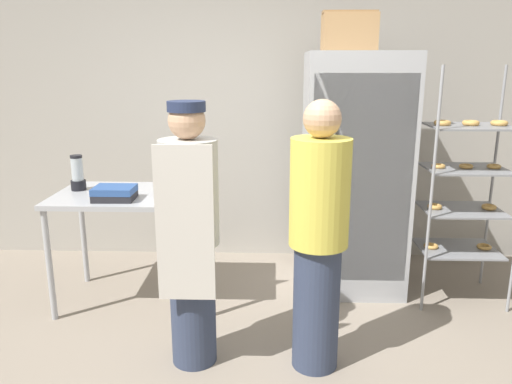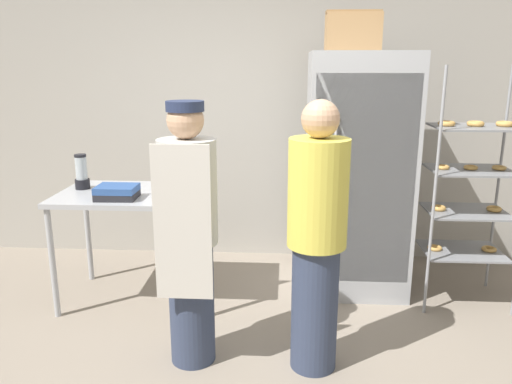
{
  "view_description": "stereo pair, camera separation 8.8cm",
  "coord_description": "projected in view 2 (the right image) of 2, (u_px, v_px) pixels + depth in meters",
  "views": [
    {
      "loc": [
        0.12,
        -2.39,
        1.79
      ],
      "look_at": [
        0.02,
        0.69,
        1.0
      ],
      "focal_mm": 35.0,
      "sensor_mm": 36.0,
      "label": 1
    },
    {
      "loc": [
        0.21,
        -2.39,
        1.79
      ],
      "look_at": [
        0.02,
        0.69,
        1.0
      ],
      "focal_mm": 35.0,
      "sensor_mm": 36.0,
      "label": 2
    }
  ],
  "objects": [
    {
      "name": "back_wall",
      "position": [
        265.0,
        92.0,
        4.54
      ],
      "size": [
        6.4,
        0.12,
        3.09
      ],
      "primitive_type": "cube",
      "color": "#ADA89E",
      "rests_on": "ground_plane"
    },
    {
      "name": "person_baker",
      "position": [
        189.0,
        233.0,
        2.92
      ],
      "size": [
        0.34,
        0.36,
        1.6
      ],
      "color": "#333D56",
      "rests_on": "ground_plane"
    },
    {
      "name": "binder_stack",
      "position": [
        117.0,
        192.0,
        3.54
      ],
      "size": [
        0.29,
        0.22,
        0.09
      ],
      "color": "#232328",
      "rests_on": "prep_counter"
    },
    {
      "name": "blender_pitcher",
      "position": [
        82.0,
        173.0,
        3.8
      ],
      "size": [
        0.11,
        0.11,
        0.27
      ],
      "color": "black",
      "rests_on": "prep_counter"
    },
    {
      "name": "person_customer",
      "position": [
        317.0,
        238.0,
        2.86
      ],
      "size": [
        0.34,
        0.34,
        1.61
      ],
      "color": "#333D56",
      "rests_on": "ground_plane"
    },
    {
      "name": "baking_rack",
      "position": [
        468.0,
        188.0,
        3.7
      ],
      "size": [
        0.66,
        0.52,
        1.79
      ],
      "color": "#93969B",
      "rests_on": "ground_plane"
    },
    {
      "name": "refrigerator",
      "position": [
        357.0,
        175.0,
        3.94
      ],
      "size": [
        0.79,
        0.74,
        1.88
      ],
      "color": "#ADAFB5",
      "rests_on": "ground_plane"
    },
    {
      "name": "prep_counter",
      "position": [
        133.0,
        205.0,
        3.75
      ],
      "size": [
        1.1,
        0.73,
        0.86
      ],
      "color": "#ADAFB5",
      "rests_on": "ground_plane"
    },
    {
      "name": "cardboard_storage_box",
      "position": [
        353.0,
        32.0,
        3.73
      ],
      "size": [
        0.41,
        0.28,
        0.29
      ],
      "color": "#A87F51",
      "rests_on": "refrigerator"
    },
    {
      "name": "donut_box",
      "position": [
        177.0,
        194.0,
        3.48
      ],
      "size": [
        0.25,
        0.19,
        0.24
      ],
      "color": "silver",
      "rests_on": "prep_counter"
    }
  ]
}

